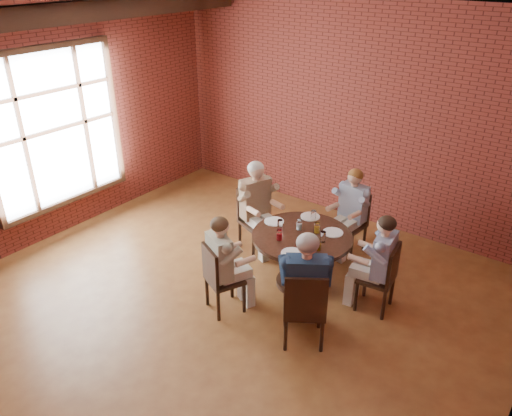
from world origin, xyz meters
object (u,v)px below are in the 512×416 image
Objects in this scene: chair_b at (353,219)px; chair_d at (219,277)px; chair_e at (305,307)px; diner_e at (305,288)px; diner_b at (350,212)px; diner_d at (224,265)px; diner_a at (378,264)px; diner_c at (257,207)px; chair_c at (254,215)px; dining_table at (302,250)px; smartphone at (313,257)px; chair_a at (383,276)px.

chair_d is (-0.60, -2.25, -0.00)m from chair_b.
chair_e is 0.70× the size of diner_e.
diner_b is 1.01× the size of diner_d.
diner_c is (-1.98, 0.25, 0.04)m from diner_a.
chair_d is (0.59, -1.47, -0.02)m from chair_c.
chair_e is at bearing -153.48° from diner_d.
dining_table is 0.99× the size of diner_b.
chair_e is at bearing -69.79° from diner_b.
chair_d is at bearing -126.50° from smartphone.
chair_d is at bearing -139.99° from diner_c.
chair_a is (1.06, 0.14, -0.03)m from dining_table.
diner_b is (-0.95, 0.97, 0.15)m from chair_a.
chair_c is 1.53m from diner_d.
dining_table is 1.20m from chair_b.
smartphone is (-0.60, -0.50, 0.11)m from diner_a.
chair_d is 6.14× the size of smartphone.
diner_b reaches higher than chair_a.
diner_c is (-1.11, -0.82, 0.18)m from chair_b.
diner_c is at bearing 159.29° from dining_table.
diner_d is at bearing -114.66° from dining_table.
diner_b is at bearing -90.00° from chair_b.
diner_b reaches higher than chair_c.
diner_e is (0.48, -2.07, 0.20)m from chair_b.
chair_c is at bearing -105.07° from diner_a.
diner_a is 1.32m from diner_b.
diner_c is at bearing -46.05° from chair_d.
dining_table is 1.07m from diner_c.
diner_d reaches higher than smartphone.
diner_e reaches higher than diner_d.
chair_e is at bearing -24.78° from diner_a.
diner_a is 1.99m from diner_c.
diner_d reaches higher than chair_d.
diner_d is 0.92× the size of diner_e.
dining_table is 1.40× the size of chair_a.
diner_b is 2.05m from diner_e.
diner_e reaches higher than chair_a.
smartphone is at bearing -97.53° from chair_c.
diner_a is at bearing -117.53° from diner_d.
chair_a is at bearing -39.94° from diner_b.
chair_c is 1.67m from smartphone.
dining_table is 0.93× the size of diner_c.
diner_d is (0.62, -1.40, 0.12)m from chair_c.
dining_table is 8.61× the size of smartphone.
chair_d is (-1.47, -1.19, -0.14)m from diner_a.
chair_b reaches higher than chair_d.
smartphone is (-0.68, -0.51, 0.26)m from chair_a.
chair_c is at bearing 159.29° from dining_table.
dining_table is 1.07m from diner_e.
diner_a is at bearing 7.37° from dining_table.
smartphone is at bearing -99.56° from chair_e.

